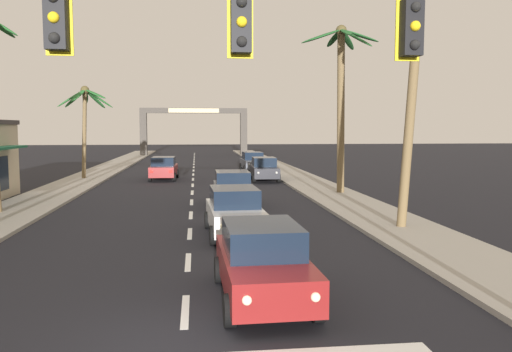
% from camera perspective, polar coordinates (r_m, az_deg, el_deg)
% --- Properties ---
extents(ground_plane, '(220.00, 220.00, 0.00)m').
position_cam_1_polar(ground_plane, '(9.52, -8.09, -18.08)').
color(ground_plane, black).
extents(sidewalk_right, '(3.20, 110.00, 0.14)m').
position_cam_1_polar(sidewalk_right, '(29.94, 7.99, -1.81)').
color(sidewalk_right, '#9E998E').
rests_on(sidewalk_right, ground).
extents(sidewalk_left, '(3.20, 110.00, 0.14)m').
position_cam_1_polar(sidewalk_left, '(30.08, -22.16, -2.13)').
color(sidewalk_left, '#9E998E').
rests_on(sidewalk_left, ground).
extents(lane_markings, '(4.28, 88.61, 0.01)m').
position_cam_1_polar(lane_markings, '(29.29, -6.28, -2.08)').
color(lane_markings, silver).
rests_on(lane_markings, ground).
extents(traffic_signal_mast, '(11.51, 0.41, 6.89)m').
position_cam_1_polar(traffic_signal_mast, '(8.71, 10.25, 12.95)').
color(traffic_signal_mast, '#2D2D33').
rests_on(traffic_signal_mast, ground).
extents(sedan_lead_at_stop_bar, '(2.03, 4.48, 1.68)m').
position_cam_1_polar(sedan_lead_at_stop_bar, '(11.43, 0.74, -9.48)').
color(sedan_lead_at_stop_bar, maroon).
rests_on(sedan_lead_at_stop_bar, ground).
extents(sedan_third_in_queue, '(2.08, 4.50, 1.68)m').
position_cam_1_polar(sedan_third_in_queue, '(18.14, -2.39, -3.93)').
color(sedan_third_in_queue, silver).
rests_on(sedan_third_in_queue, ground).
extents(sedan_fifth_in_queue, '(1.97, 4.46, 1.68)m').
position_cam_1_polar(sedan_fifth_in_queue, '(25.00, -2.61, -1.37)').
color(sedan_fifth_in_queue, '#4C515B').
rests_on(sedan_fifth_in_queue, ground).
extents(sedan_oncoming_far, '(2.05, 4.49, 1.68)m').
position_cam_1_polar(sedan_oncoming_far, '(38.18, -10.20, 0.88)').
color(sedan_oncoming_far, maroon).
rests_on(sedan_oncoming_far, ground).
extents(sedan_parked_nearest_kerb, '(2.07, 4.50, 1.68)m').
position_cam_1_polar(sedan_parked_nearest_kerb, '(44.91, -0.38, 1.62)').
color(sedan_parked_nearest_kerb, '#4C515B').
rests_on(sedan_parked_nearest_kerb, ground).
extents(sedan_parked_mid_kerb, '(2.05, 4.49, 1.68)m').
position_cam_1_polar(sedan_parked_mid_kerb, '(36.79, 0.92, 0.79)').
color(sedan_parked_mid_kerb, black).
rests_on(sedan_parked_mid_kerb, ground).
extents(palm_left_third, '(3.87, 4.26, 6.80)m').
position_cam_1_polar(palm_left_third, '(39.36, -18.45, 7.12)').
color(palm_left_third, brown).
rests_on(palm_left_third, ground).
extents(palm_right_second, '(4.13, 4.34, 10.16)m').
position_cam_1_polar(palm_right_second, '(20.08, 17.48, 15.22)').
color(palm_right_second, brown).
rests_on(palm_right_second, ground).
extents(palm_right_third, '(4.47, 4.50, 9.45)m').
position_cam_1_polar(palm_right_third, '(29.48, 9.43, 10.30)').
color(palm_right_third, brown).
rests_on(palm_right_third, ground).
extents(town_gateway_arch, '(14.41, 0.90, 6.47)m').
position_cam_1_polar(town_gateway_arch, '(70.31, -6.89, 5.65)').
color(town_gateway_arch, '#423D38').
rests_on(town_gateway_arch, ground).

